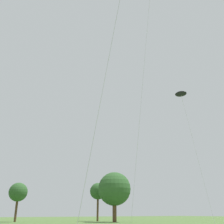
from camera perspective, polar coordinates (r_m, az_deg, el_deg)
small_kite_diamond_red at (r=30.23m, az=7.91°, el=22.33°), size 1.04×4.03×23.43m
small_kite_triangle_green at (r=28.40m, az=14.30°, el=3.55°), size 1.23×3.51×13.53m
tree_shrub_far at (r=64.99m, az=0.52°, el=-15.87°), size 7.50×7.50×10.92m
tree_oak_right at (r=72.67m, az=-2.96°, el=-16.34°), size 4.12×4.12×9.26m
tree_pine_center at (r=70.29m, az=-19.13°, el=-15.66°), size 4.31×4.31×8.73m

